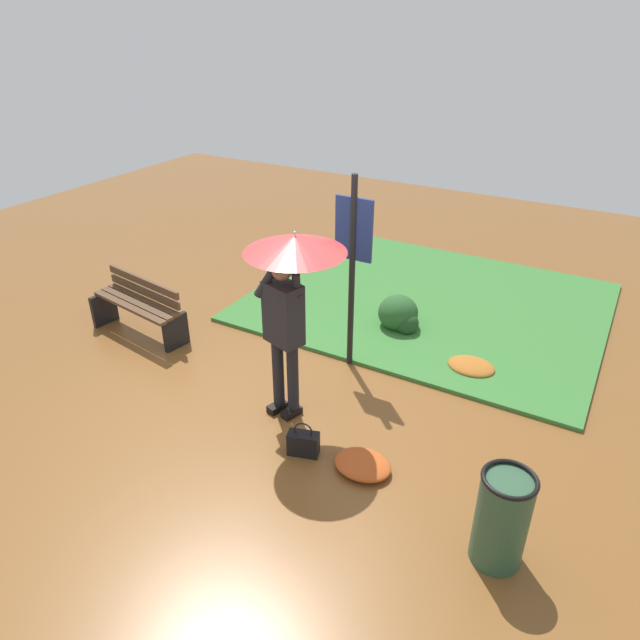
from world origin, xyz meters
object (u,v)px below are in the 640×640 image
object	(u,v)px
person_with_umbrella	(290,280)
trash_bin	(502,518)
handbag	(303,443)
info_sign_post	(353,251)
park_bench	(139,306)

from	to	relation	value
person_with_umbrella	trash_bin	world-z (taller)	person_with_umbrella
person_with_umbrella	handbag	size ratio (longest dim) A/B	5.53
handbag	person_with_umbrella	bearing A→B (deg)	130.67
person_with_umbrella	info_sign_post	world-z (taller)	info_sign_post
person_with_umbrella	info_sign_post	bearing A→B (deg)	86.57
person_with_umbrella	handbag	distance (m)	1.57
handbag	trash_bin	xyz separation A→B (m)	(1.92, -0.27, 0.29)
person_with_umbrella	info_sign_post	distance (m)	1.18
park_bench	trash_bin	bearing A→B (deg)	-13.72
person_with_umbrella	handbag	bearing A→B (deg)	-49.33
trash_bin	handbag	bearing A→B (deg)	171.90
info_sign_post	park_bench	bearing A→B (deg)	-164.98
person_with_umbrella	park_bench	world-z (taller)	person_with_umbrella
person_with_umbrella	park_bench	distance (m)	2.91
info_sign_post	trash_bin	distance (m)	3.16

